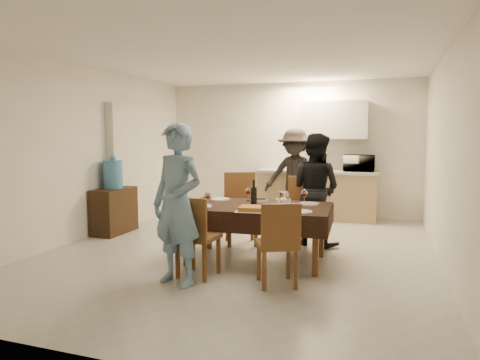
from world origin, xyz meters
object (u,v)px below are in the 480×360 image
object	(u,v)px
person_near	(177,204)
wine_bottle	(254,192)
console	(114,211)
water_jug	(113,174)
person_far	(314,189)
dining_table	(256,208)
person_kitchen	(294,175)
water_pitcher	(283,200)
savoury_tart	(255,209)
microwave	(359,163)

from	to	relation	value
person_near	wine_bottle	bearing A→B (deg)	81.44
console	water_jug	xyz separation A→B (m)	(0.00, 0.00, 0.59)
person_far	water_jug	bearing A→B (deg)	25.60
dining_table	person_kitchen	distance (m)	2.61
console	person_near	bearing A→B (deg)	-41.13
console	person_kitchen	size ratio (longest dim) A/B	0.46
water_pitcher	savoury_tart	world-z (taller)	water_pitcher
water_pitcher	savoury_tart	size ratio (longest dim) A/B	0.45
water_jug	person_near	xyz separation A→B (m)	(2.06, -1.79, -0.10)
water_pitcher	microwave	bearing A→B (deg)	77.43
person_kitchen	person_near	bearing A→B (deg)	-97.67
water_jug	person_kitchen	distance (m)	3.16
wine_bottle	microwave	xyz separation A→B (m)	(1.09, 3.01, 0.20)
console	water_jug	size ratio (longest dim) A/B	1.74
person_far	person_kitchen	size ratio (longest dim) A/B	0.95
dining_table	console	xyz separation A→B (m)	(-2.61, 0.74, -0.31)
water_pitcher	person_kitchen	xyz separation A→B (m)	(-0.41, 2.66, 0.04)
wine_bottle	person_far	size ratio (longest dim) A/B	0.20
person_far	person_near	bearing A→B (deg)	82.42
wine_bottle	savoury_tart	xyz separation A→B (m)	(0.15, -0.43, -0.13)
water_jug	person_far	size ratio (longest dim) A/B	0.28
water_pitcher	microwave	distance (m)	3.19
console	savoury_tart	size ratio (longest dim) A/B	1.83
microwave	person_far	xyz separation A→B (m)	(-0.49, -2.01, -0.26)
microwave	person_far	bearing A→B (deg)	76.21
person_near	person_kitchen	bearing A→B (deg)	98.21
water_pitcher	wine_bottle	bearing A→B (deg)	165.96
person_near	dining_table	bearing A→B (deg)	78.23
water_pitcher	person_far	size ratio (longest dim) A/B	0.12
water_jug	microwave	world-z (taller)	microwave
water_jug	person_kitchen	world-z (taller)	person_kitchen
dining_table	water_jug	world-z (taller)	water_jug
water_pitcher	person_far	distance (m)	1.12
dining_table	person_far	world-z (taller)	person_far
wine_bottle	person_near	world-z (taller)	person_near
dining_table	water_pitcher	world-z (taller)	water_pitcher
water_jug	wine_bottle	bearing A→B (deg)	-15.21
console	savoury_tart	distance (m)	2.95
console	person_kitchen	bearing A→B (deg)	36.16
console	savoury_tart	world-z (taller)	savoury_tart
wine_bottle	console	bearing A→B (deg)	164.79
savoury_tart	person_kitchen	xyz separation A→B (m)	(-0.16, 2.99, 0.11)
savoury_tart	person_near	size ratio (longest dim) A/B	0.25
console	microwave	bearing A→B (deg)	32.36
wine_bottle	savoury_tart	world-z (taller)	wine_bottle
water_jug	water_pitcher	world-z (taller)	water_jug
microwave	person_near	xyz separation A→B (m)	(-1.59, -4.11, -0.21)
savoury_tart	person_kitchen	distance (m)	2.99
water_pitcher	microwave	size ratio (longest dim) A/B	0.35
person_near	person_kitchen	size ratio (longest dim) A/B	1.01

